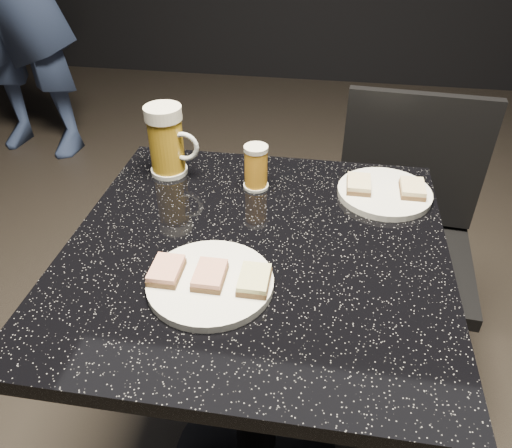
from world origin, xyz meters
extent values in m
cylinder|color=white|center=(-0.06, -0.12, 0.76)|extent=(0.21, 0.21, 0.01)
cylinder|color=white|center=(0.24, 0.21, 0.76)|extent=(0.20, 0.20, 0.01)
cylinder|color=black|center=(0.00, 0.00, 0.37)|extent=(0.10, 0.10, 0.69)
cube|color=black|center=(0.00, 0.00, 0.73)|extent=(0.70, 0.70, 0.03)
cylinder|color=silver|center=(-0.24, 0.24, 0.76)|extent=(0.08, 0.08, 0.01)
cylinder|color=gold|center=(-0.24, 0.24, 0.82)|extent=(0.08, 0.08, 0.12)
cylinder|color=white|center=(-0.24, 0.24, 0.89)|extent=(0.08, 0.08, 0.03)
torus|color=white|center=(-0.19, 0.22, 0.82)|extent=(0.07, 0.01, 0.07)
cylinder|color=silver|center=(-0.03, 0.21, 0.75)|extent=(0.06, 0.06, 0.01)
cylinder|color=#F8A529|center=(-0.03, 0.21, 0.80)|extent=(0.05, 0.05, 0.08)
cylinder|color=white|center=(-0.03, 0.21, 0.84)|extent=(0.05, 0.05, 0.01)
cube|color=black|center=(0.33, 0.36, 0.45)|extent=(0.41, 0.41, 0.04)
cylinder|color=black|center=(0.16, 0.21, 0.21)|extent=(0.03, 0.03, 0.43)
cylinder|color=black|center=(0.48, 0.19, 0.21)|extent=(0.03, 0.03, 0.43)
cylinder|color=black|center=(0.18, 0.53, 0.21)|extent=(0.03, 0.03, 0.43)
cylinder|color=black|center=(0.50, 0.51, 0.21)|extent=(0.03, 0.03, 0.43)
cube|color=black|center=(0.34, 0.53, 0.67)|extent=(0.38, 0.06, 0.38)
cube|color=#4C3521|center=(-0.13, -0.12, 0.77)|extent=(0.05, 0.07, 0.01)
cube|color=tan|center=(-0.13, -0.12, 0.78)|extent=(0.05, 0.07, 0.01)
cube|color=#4C3521|center=(-0.06, -0.12, 0.77)|extent=(0.05, 0.07, 0.01)
cube|color=tan|center=(-0.06, -0.12, 0.78)|extent=(0.05, 0.07, 0.01)
cube|color=#4C3521|center=(0.02, -0.12, 0.77)|extent=(0.05, 0.07, 0.01)
cube|color=#D1D184|center=(0.02, -0.12, 0.78)|extent=(0.05, 0.07, 0.01)
cube|color=#4C3521|center=(0.19, 0.21, 0.77)|extent=(0.05, 0.07, 0.01)
cube|color=beige|center=(0.19, 0.21, 0.78)|extent=(0.05, 0.07, 0.01)
cube|color=#4C3521|center=(0.30, 0.21, 0.77)|extent=(0.05, 0.07, 0.01)
cube|color=beige|center=(0.30, 0.21, 0.78)|extent=(0.05, 0.07, 0.01)
camera|label=1|loc=(0.11, -0.71, 1.32)|focal=35.00mm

